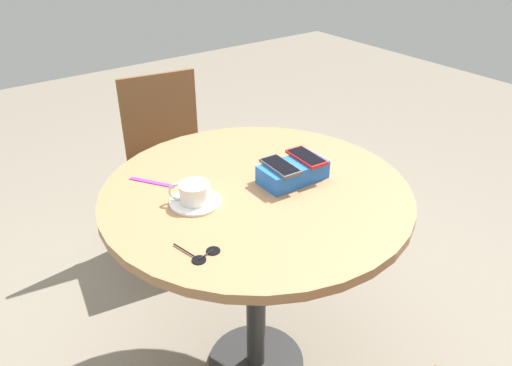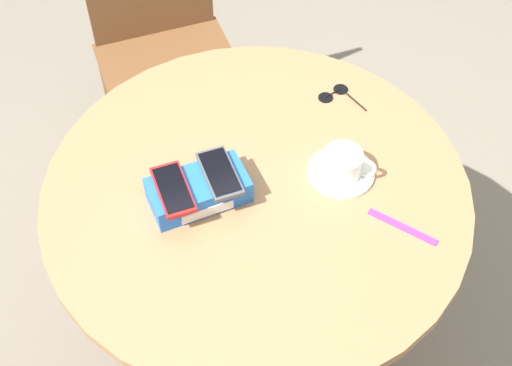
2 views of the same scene
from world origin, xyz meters
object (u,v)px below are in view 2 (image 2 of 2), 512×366
(saucer, at_px, (341,172))
(lanyard_strap, at_px, (402,227))
(phone_gray, at_px, (220,173))
(coffee_cup, at_px, (343,163))
(round_table, at_px, (256,219))
(phone_red, at_px, (173,189))
(chair_far_side, at_px, (165,51))
(sunglasses, at_px, (336,94))
(phone_box, at_px, (199,190))

(saucer, distance_m, lanyard_strap, 0.19)
(phone_gray, xyz_separation_m, coffee_cup, (0.27, -0.07, -0.03))
(round_table, height_order, phone_red, phone_red)
(coffee_cup, distance_m, chair_far_side, 1.00)
(phone_red, height_order, chair_far_side, chair_far_side)
(coffee_cup, bearing_deg, chair_far_side, 97.83)
(round_table, bearing_deg, phone_red, 172.43)
(coffee_cup, relative_size, chair_far_side, 0.12)
(phone_red, xyz_separation_m, sunglasses, (0.49, 0.16, -0.06))
(saucer, bearing_deg, phone_gray, 166.76)
(phone_red, distance_m, phone_gray, 0.11)
(coffee_cup, distance_m, sunglasses, 0.26)
(phone_gray, height_order, coffee_cup, phone_gray)
(saucer, height_order, chair_far_side, chair_far_side)
(phone_box, height_order, phone_gray, phone_gray)
(phone_box, bearing_deg, coffee_cup, -11.84)
(phone_box, relative_size, lanyard_strap, 1.36)
(round_table, xyz_separation_m, phone_gray, (-0.08, 0.02, 0.18))
(lanyard_strap, distance_m, sunglasses, 0.42)
(phone_box, xyz_separation_m, sunglasses, (0.43, 0.16, -0.03))
(phone_box, xyz_separation_m, lanyard_strap, (0.37, -0.25, -0.03))
(phone_box, relative_size, saucer, 1.41)
(phone_gray, bearing_deg, phone_red, 179.96)
(round_table, distance_m, sunglasses, 0.38)
(phone_gray, relative_size, chair_far_side, 0.16)
(round_table, relative_size, phone_box, 4.44)
(phone_red, relative_size, coffee_cup, 1.36)
(saucer, height_order, coffee_cup, coffee_cup)
(round_table, distance_m, phone_box, 0.19)
(phone_gray, bearing_deg, round_table, -17.82)
(round_table, distance_m, chair_far_side, 0.91)
(phone_box, height_order, coffee_cup, coffee_cup)
(phone_box, bearing_deg, lanyard_strap, -34.40)
(saucer, relative_size, chair_far_side, 0.17)
(chair_far_side, bearing_deg, round_table, -94.48)
(lanyard_strap, bearing_deg, chair_far_side, 98.88)
(saucer, relative_size, coffee_cup, 1.42)
(phone_gray, distance_m, saucer, 0.28)
(lanyard_strap, bearing_deg, sunglasses, 81.43)
(saucer, height_order, sunglasses, saucer)
(phone_red, bearing_deg, saucer, -9.56)
(phone_gray, distance_m, chair_far_side, 0.95)
(round_table, xyz_separation_m, chair_far_side, (0.07, 0.88, -0.20))
(sunglasses, xyz_separation_m, chair_far_side, (-0.24, 0.69, -0.32))
(chair_far_side, bearing_deg, sunglasses, -71.24)
(sunglasses, distance_m, chair_far_side, 0.80)
(lanyard_strap, bearing_deg, saucer, 104.56)
(round_table, bearing_deg, phone_gray, 162.18)
(phone_red, distance_m, coffee_cup, 0.39)
(round_table, relative_size, saucer, 6.28)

